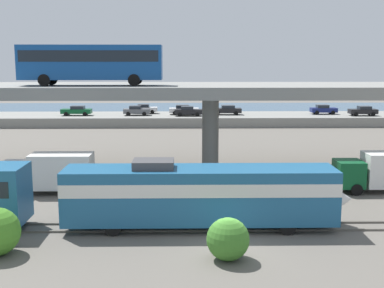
{
  "coord_description": "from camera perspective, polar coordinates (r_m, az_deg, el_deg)",
  "views": [
    {
      "loc": [
        -2.42,
        -25.1,
        9.93
      ],
      "look_at": [
        -1.7,
        17.84,
        2.85
      ],
      "focal_mm": 47.16,
      "sensor_mm": 36.0,
      "label": 1
    }
  ],
  "objects": [
    {
      "name": "rail_strip_near",
      "position": [
        30.15,
        3.75,
        -9.76
      ],
      "size": [
        110.0,
        0.12,
        0.12
      ],
      "primitive_type": "cube",
      "color": "#59544C",
      "rests_on": "ground_plane"
    },
    {
      "name": "service_truck_west",
      "position": [
        39.62,
        -15.75,
        -3.07
      ],
      "size": [
        6.8,
        2.46,
        3.04
      ],
      "rotation": [
        0.0,
        0.0,
        3.14
      ],
      "color": "silver",
      "rests_on": "ground_plane"
    },
    {
      "name": "shrub_right",
      "position": [
        25.81,
        4.09,
        -10.69
      ],
      "size": [
        2.18,
        2.18,
        2.18
      ],
      "primitive_type": "sphere",
      "color": "#3B7728",
      "rests_on": "ground_plane"
    },
    {
      "name": "train_locomotive",
      "position": [
        30.17,
        2.43,
        -5.51
      ],
      "size": [
        17.19,
        3.04,
        4.18
      ],
      "color": "#1E5984",
      "rests_on": "ground_plane"
    },
    {
      "name": "parked_car_7",
      "position": [
        80.73,
        -0.95,
        3.91
      ],
      "size": [
        4.68,
        1.97,
        1.5
      ],
      "color": "silver",
      "rests_on": "pier_parking_lot"
    },
    {
      "name": "service_truck_east",
      "position": [
        41.23,
        20.77,
        -2.86
      ],
      "size": [
        6.8,
        2.46,
        3.04
      ],
      "rotation": [
        0.0,
        0.0,
        3.14
      ],
      "color": "#0C4C26",
      "rests_on": "ground_plane"
    },
    {
      "name": "ground_plane",
      "position": [
        27.1,
        4.32,
        -12.15
      ],
      "size": [
        260.0,
        260.0,
        0.0
      ],
      "primitive_type": "plane",
      "color": "#605B54"
    },
    {
      "name": "rail_strip_far",
      "position": [
        31.5,
        3.54,
        -8.91
      ],
      "size": [
        110.0,
        0.12,
        0.12
      ],
      "primitive_type": "cube",
      "color": "#59544C",
      "rests_on": "ground_plane"
    },
    {
      "name": "parked_car_1",
      "position": [
        83.29,
        18.79,
        3.58
      ],
      "size": [
        4.27,
        1.9,
        1.5
      ],
      "rotation": [
        0.0,
        0.0,
        3.14
      ],
      "color": "black",
      "rests_on": "pier_parking_lot"
    },
    {
      "name": "pier_parking_lot",
      "position": [
        80.66,
        0.76,
        2.82
      ],
      "size": [
        76.31,
        10.43,
        1.49
      ],
      "primitive_type": "cube",
      "color": "gray",
      "rests_on": "ground_plane"
    },
    {
      "name": "parked_car_2",
      "position": [
        78.46,
        -0.42,
        3.75
      ],
      "size": [
        4.33,
        1.86,
        1.5
      ],
      "color": "black",
      "rests_on": "pier_parking_lot"
    },
    {
      "name": "parked_car_6",
      "position": [
        79.87,
        -6.31,
        3.8
      ],
      "size": [
        4.04,
        2.0,
        1.5
      ],
      "color": "#515459",
      "rests_on": "pier_parking_lot"
    },
    {
      "name": "highway_overpass",
      "position": [
        45.26,
        2.12,
        5.77
      ],
      "size": [
        96.0,
        11.14,
        7.86
      ],
      "color": "gray",
      "rests_on": "ground_plane"
    },
    {
      "name": "parked_car_3",
      "position": [
        80.57,
        3.95,
        3.88
      ],
      "size": [
        4.68,
        2.0,
        1.5
      ],
      "rotation": [
        0.0,
        0.0,
        3.14
      ],
      "color": "black",
      "rests_on": "pier_parking_lot"
    },
    {
      "name": "parked_car_4",
      "position": [
        82.62,
        -5.39,
        3.99
      ],
      "size": [
        4.09,
        1.84,
        1.5
      ],
      "color": "silver",
      "rests_on": "pier_parking_lot"
    },
    {
      "name": "harbor_water",
      "position": [
        103.61,
        0.38,
        3.86
      ],
      "size": [
        140.0,
        36.0,
        0.01
      ],
      "primitive_type": "cube",
      "color": "#385B7A",
      "rests_on": "ground_plane"
    },
    {
      "name": "parked_car_0",
      "position": [
        81.21,
        -12.91,
        3.71
      ],
      "size": [
        4.69,
        1.85,
        1.5
      ],
      "rotation": [
        0.0,
        0.0,
        3.14
      ],
      "color": "#0C4C26",
      "rests_on": "pier_parking_lot"
    },
    {
      "name": "transit_bus_on_overpass",
      "position": [
        44.11,
        -11.36,
        9.18
      ],
      "size": [
        12.0,
        2.68,
        3.4
      ],
      "rotation": [
        0.0,
        0.0,
        3.14
      ],
      "color": "#14478C",
      "rests_on": "highway_overpass"
    },
    {
      "name": "parked_car_5",
      "position": [
        83.91,
        14.63,
        3.82
      ],
      "size": [
        4.14,
        1.88,
        1.5
      ],
      "color": "navy",
      "rests_on": "pier_parking_lot"
    }
  ]
}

